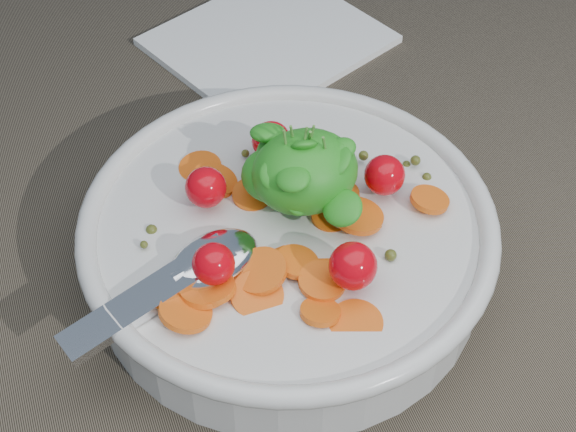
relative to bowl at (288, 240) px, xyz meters
name	(u,v)px	position (x,y,z in m)	size (l,w,h in m)	color
ground	(271,275)	(-0.01, 0.00, -0.03)	(6.00, 6.00, 0.00)	brown
bowl	(288,240)	(0.00, 0.00, 0.00)	(0.27, 0.25, 0.10)	silver
napkin	(268,40)	(0.07, 0.23, -0.03)	(0.16, 0.14, 0.01)	white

